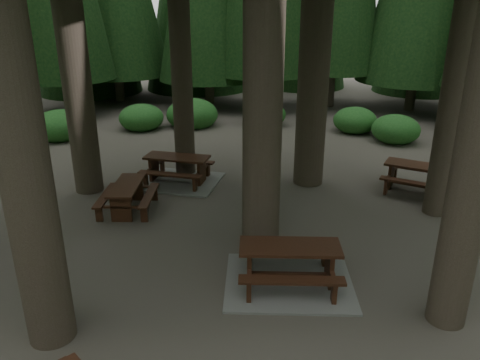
{
  "coord_description": "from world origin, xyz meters",
  "views": [
    {
      "loc": [
        0.42,
        -9.41,
        5.32
      ],
      "look_at": [
        0.31,
        1.5,
        1.1
      ],
      "focal_mm": 35.0,
      "sensor_mm": 36.0,
      "label": 1
    }
  ],
  "objects_px": {
    "picnic_table_b": "(127,193)",
    "picnic_table_a": "(289,270)",
    "picnic_table_c": "(178,173)",
    "picnic_table_d": "(419,174)"
  },
  "relations": [
    {
      "from": "picnic_table_b",
      "to": "picnic_table_c",
      "type": "bearing_deg",
      "value": -26.18
    },
    {
      "from": "picnic_table_b",
      "to": "picnic_table_a",
      "type": "bearing_deg",
      "value": -130.04
    },
    {
      "from": "picnic_table_b",
      "to": "picnic_table_c",
      "type": "distance_m",
      "value": 2.36
    },
    {
      "from": "picnic_table_c",
      "to": "picnic_table_d",
      "type": "bearing_deg",
      "value": 7.57
    },
    {
      "from": "picnic_table_b",
      "to": "picnic_table_c",
      "type": "xyz_separation_m",
      "value": [
        1.05,
        2.1,
        -0.2
      ]
    },
    {
      "from": "picnic_table_a",
      "to": "picnic_table_d",
      "type": "relative_size",
      "value": 1.07
    },
    {
      "from": "picnic_table_c",
      "to": "picnic_table_a",
      "type": "bearing_deg",
      "value": -48.91
    },
    {
      "from": "picnic_table_a",
      "to": "picnic_table_c",
      "type": "xyz_separation_m",
      "value": [
        -2.97,
        5.54,
        -0.0
      ]
    },
    {
      "from": "picnic_table_a",
      "to": "picnic_table_b",
      "type": "height_order",
      "value": "picnic_table_a"
    },
    {
      "from": "picnic_table_b",
      "to": "picnic_table_d",
      "type": "xyz_separation_m",
      "value": [
        8.23,
        1.42,
        0.05
      ]
    }
  ]
}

